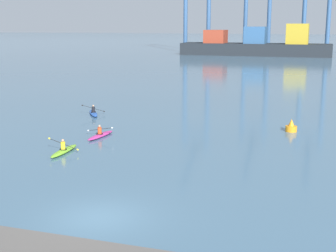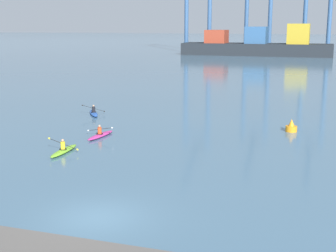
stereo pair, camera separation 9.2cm
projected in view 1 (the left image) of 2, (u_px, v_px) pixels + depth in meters
ground_plane at (99, 218)px, 20.98m from camera, size 800.00×800.00×0.00m
container_barge at (257, 45)px, 128.75m from camera, size 39.62×9.37×8.40m
channel_buoy at (291, 127)px, 37.74m from camera, size 0.90×0.90×1.00m
kayak_blue at (93, 113)px, 44.77m from camera, size 2.39×3.16×1.03m
kayak_magenta at (100, 135)px, 35.92m from camera, size 2.25×3.44×0.95m
kayak_lime at (64, 150)px, 31.52m from camera, size 2.21×3.42×1.00m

